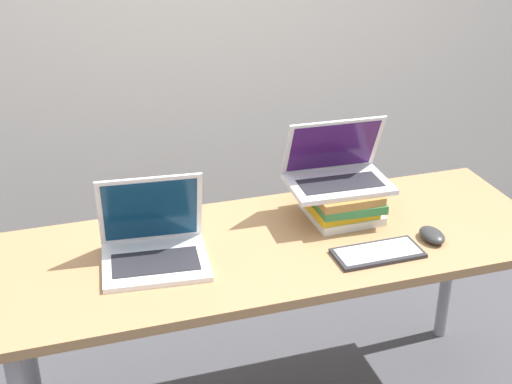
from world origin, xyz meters
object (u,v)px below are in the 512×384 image
at_px(laptop_on_books, 337,171).
at_px(wireless_keyboard, 378,253).
at_px(mouse, 432,235).
at_px(laptop_left, 154,244).
at_px(book_stack, 341,201).

height_order(laptop_on_books, wireless_keyboard, laptop_on_books).
bearing_deg(mouse, laptop_left, 170.46).
distance_m(book_stack, mouse, 0.31).
distance_m(laptop_on_books, wireless_keyboard, 0.32).
bearing_deg(laptop_on_books, book_stack, -59.35).
height_order(laptop_left, mouse, laptop_left).
bearing_deg(book_stack, mouse, -47.13).
distance_m(laptop_left, laptop_on_books, 0.63).
bearing_deg(laptop_left, laptop_on_books, 9.62).
bearing_deg(laptop_on_books, wireless_keyboard, -85.41).
xyz_separation_m(laptop_on_books, mouse, (0.22, -0.25, -0.14)).
xyz_separation_m(laptop_left, wireless_keyboard, (0.64, -0.17, -0.04)).
bearing_deg(mouse, book_stack, 132.87).
height_order(laptop_left, laptop_on_books, laptop_on_books).
relative_size(laptop_on_books, wireless_keyboard, 1.23).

